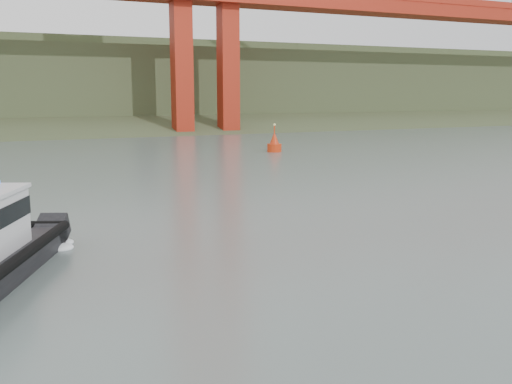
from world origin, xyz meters
TOP-DOWN VIEW (x-y plane):
  - ground at (0.00, 0.00)m, footprint 400.00×400.00m
  - headlands at (0.00, 125.50)m, footprint 500.00×105.36m
  - nav_buoy at (19.58, 43.66)m, footprint 1.65×1.65m

SIDE VIEW (x-z plane):
  - ground at x=0.00m, z-range 0.00..0.00m
  - nav_buoy at x=19.58m, z-range -0.82..2.63m
  - headlands at x=0.00m, z-range -6.52..20.61m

